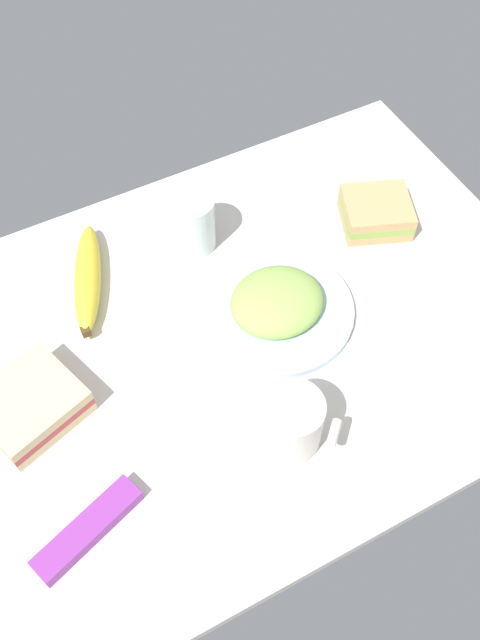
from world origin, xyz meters
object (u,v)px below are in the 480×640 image
object	(u,v)px
plate_of_food	(277,305)
snack_bar	(88,529)
sandwich_main	(30,405)
banana	(88,278)
coffee_mug_black	(291,422)
sandwich_side	(376,213)
glass_of_milk	(192,225)

from	to	relation	value
plate_of_food	snack_bar	bearing A→B (deg)	26.30
plate_of_food	sandwich_main	bearing A→B (deg)	-1.22
plate_of_food	banana	size ratio (longest dim) A/B	1.13
coffee_mug_black	banana	size ratio (longest dim) A/B	0.48
coffee_mug_black	banana	distance (cm)	36.63
snack_bar	sandwich_side	bearing A→B (deg)	-175.36
sandwich_side	banana	distance (cm)	44.00
snack_bar	coffee_mug_black	bearing A→B (deg)	159.73
banana	snack_bar	world-z (taller)	banana
banana	glass_of_milk	bearing A→B (deg)	-178.71
coffee_mug_black	sandwich_main	distance (cm)	32.71
sandwich_side	glass_of_milk	world-z (taller)	glass_of_milk
sandwich_side	sandwich_main	bearing A→B (deg)	6.99
glass_of_milk	sandwich_main	bearing A→B (deg)	28.03
coffee_mug_black	plate_of_food	bearing A→B (deg)	-114.46
glass_of_milk	banana	distance (cm)	16.91
glass_of_milk	banana	bearing A→B (deg)	1.29
sandwich_main	glass_of_milk	size ratio (longest dim) A/B	1.63
plate_of_food	sandwich_side	world-z (taller)	plate_of_food
plate_of_food	coffee_mug_black	world-z (taller)	coffee_mug_black
coffee_mug_black	sandwich_side	distance (cm)	38.81
plate_of_food	glass_of_milk	world-z (taller)	glass_of_milk
coffee_mug_black	sandwich_side	xyz separation A→B (cm)	(-29.51, -25.11, -2.25)
plate_of_food	banana	world-z (taller)	plate_of_food
plate_of_food	banana	distance (cm)	27.12
glass_of_milk	banana	xyz separation A→B (cm)	(16.78, 0.38, -2.09)
coffee_mug_black	sandwich_main	bearing A→B (deg)	-33.84
sandwich_main	banana	xyz separation A→B (cm)	(-13.50, -15.74, -0.35)
coffee_mug_black	glass_of_milk	bearing A→B (deg)	-95.29
banana	snack_bar	size ratio (longest dim) A/B	1.37
plate_of_food	coffee_mug_black	distance (cm)	19.34
plate_of_food	sandwich_main	size ratio (longest dim) A/B	1.47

